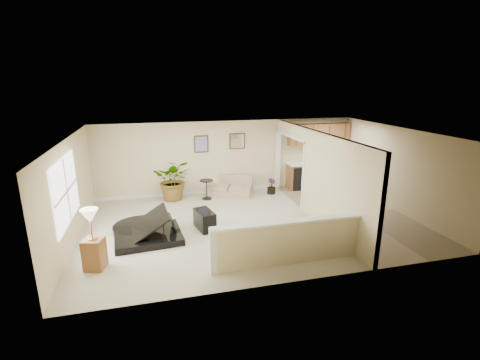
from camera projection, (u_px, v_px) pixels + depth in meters
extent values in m
plane|color=#B3A88B|center=(252.00, 223.00, 9.63)|extent=(9.00, 9.00, 0.00)
cube|color=#C7B788|center=(229.00, 157.00, 12.08)|extent=(9.00, 0.04, 2.50)
cube|color=#C7B788|center=(298.00, 223.00, 6.49)|extent=(9.00, 0.04, 2.50)
cube|color=#C7B788|center=(71.00, 193.00, 8.22)|extent=(0.04, 6.00, 2.50)
cube|color=#C7B788|center=(398.00, 170.00, 10.35)|extent=(0.04, 6.00, 2.50)
cube|color=white|center=(253.00, 133.00, 8.94)|extent=(9.00, 6.00, 0.04)
cube|color=tan|center=(354.00, 213.00, 10.37)|extent=(2.70, 6.00, 0.01)
cube|color=#C7B788|center=(336.00, 188.00, 8.59)|extent=(0.12, 3.60, 2.50)
cube|color=#C7B788|center=(292.00, 130.00, 11.07)|extent=(0.12, 2.35, 0.40)
cube|color=#C7B788|center=(290.00, 243.00, 7.39)|extent=(3.30, 0.12, 0.95)
cube|color=silver|center=(291.00, 222.00, 7.25)|extent=(3.40, 0.22, 0.05)
cube|color=silver|center=(213.00, 251.00, 6.99)|extent=(0.14, 0.14, 1.00)
cube|color=white|center=(65.00, 191.00, 7.70)|extent=(0.05, 2.15, 1.45)
cube|color=#3A2B15|center=(201.00, 144.00, 11.69)|extent=(0.48, 0.03, 0.58)
cube|color=#935D7E|center=(201.00, 144.00, 11.67)|extent=(0.40, 0.01, 0.50)
cube|color=#3A2B15|center=(237.00, 141.00, 11.97)|extent=(0.55, 0.03, 0.55)
cube|color=silver|center=(237.00, 141.00, 11.96)|extent=(0.46, 0.01, 0.46)
cube|color=brown|center=(318.00, 175.00, 12.80)|extent=(2.30, 0.60, 0.90)
cube|color=silver|center=(319.00, 163.00, 12.67)|extent=(2.36, 0.65, 0.04)
cube|color=black|center=(298.00, 177.00, 12.61)|extent=(0.60, 0.60, 0.84)
cube|color=brown|center=(319.00, 134.00, 12.50)|extent=(2.30, 0.35, 0.75)
cube|color=black|center=(146.00, 207.00, 8.43)|extent=(1.71, 1.51, 0.33)
cylinder|color=black|center=(140.00, 200.00, 8.96)|extent=(1.36, 1.36, 0.33)
cube|color=silver|center=(185.00, 206.00, 8.67)|extent=(0.34, 1.12, 0.02)
cube|color=black|center=(141.00, 195.00, 8.43)|extent=(1.36, 1.37, 0.74)
cube|color=black|center=(205.00, 220.00, 9.20)|extent=(0.54, 0.82, 0.50)
cube|color=tan|center=(230.00, 189.00, 11.99)|extent=(1.71, 1.38, 0.42)
cube|color=tan|center=(228.00, 174.00, 12.18)|extent=(1.45, 0.79, 0.44)
cube|color=tan|center=(211.00, 182.00, 11.76)|extent=(0.51, 0.85, 0.16)
cube|color=tan|center=(248.00, 179.00, 12.07)|extent=(0.51, 0.85, 0.16)
cylinder|color=black|center=(207.00, 199.00, 11.60)|extent=(0.32, 0.32, 0.03)
cylinder|color=black|center=(207.00, 190.00, 11.52)|extent=(0.03, 0.03, 0.63)
cylinder|color=black|center=(206.00, 181.00, 11.43)|extent=(0.45, 0.45, 0.03)
cylinder|color=black|center=(175.00, 195.00, 11.53)|extent=(0.39, 0.39, 0.28)
imported|color=#174E1A|center=(174.00, 179.00, 11.38)|extent=(1.42, 1.29, 1.38)
cylinder|color=black|center=(271.00, 191.00, 12.12)|extent=(0.28, 0.28, 0.20)
imported|color=#174E1A|center=(271.00, 186.00, 12.07)|extent=(0.39, 0.39, 0.55)
cube|color=brown|center=(94.00, 254.00, 7.23)|extent=(0.48, 0.48, 0.67)
cylinder|color=#AD7339|center=(93.00, 239.00, 7.14)|extent=(0.18, 0.18, 0.02)
cylinder|color=#AD7339|center=(91.00, 229.00, 7.08)|extent=(0.03, 0.03, 0.44)
cone|color=#FFF6D0|center=(90.00, 216.00, 7.00)|extent=(0.36, 0.36, 0.29)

